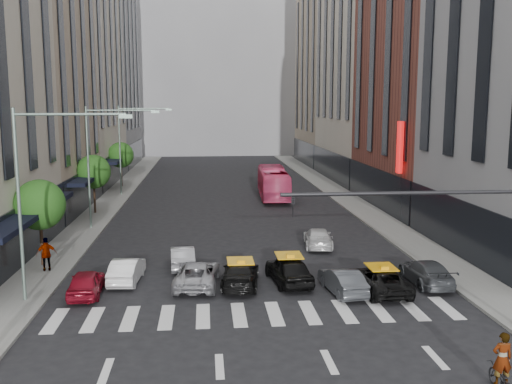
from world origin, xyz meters
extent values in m
plane|color=black|center=(0.00, 0.00, 0.00)|extent=(160.00, 160.00, 0.00)
cube|color=slate|center=(-11.50, 30.00, 0.07)|extent=(3.00, 96.00, 0.15)
cube|color=slate|center=(11.50, 30.00, 0.07)|extent=(3.00, 96.00, 0.15)
cube|color=tan|center=(-17.00, 28.00, 12.00)|extent=(8.00, 16.00, 24.00)
cube|color=beige|center=(-17.00, 46.00, 18.00)|extent=(8.00, 20.00, 36.00)
cube|color=gray|center=(-17.00, 65.00, 15.00)|extent=(8.00, 18.00, 30.00)
cube|color=brown|center=(17.00, 27.00, 13.00)|extent=(8.00, 18.00, 26.00)
cube|color=beige|center=(17.00, 46.00, 20.00)|extent=(8.00, 20.00, 40.00)
cube|color=tan|center=(17.00, 65.00, 14.00)|extent=(8.00, 18.00, 28.00)
cube|color=gray|center=(0.00, 85.00, 18.00)|extent=(30.00, 10.00, 36.00)
cylinder|color=black|center=(-11.80, 10.00, 1.72)|extent=(0.18, 0.18, 3.15)
sphere|color=#1E4B15|center=(-11.80, 10.00, 3.66)|extent=(2.88, 2.88, 2.88)
cylinder|color=black|center=(-11.80, 26.00, 1.72)|extent=(0.18, 0.18, 3.15)
sphere|color=#1E4B15|center=(-11.80, 26.00, 3.66)|extent=(2.88, 2.88, 2.88)
cylinder|color=black|center=(-11.80, 42.00, 1.72)|extent=(0.18, 0.18, 3.15)
sphere|color=#1E4B15|center=(-11.80, 42.00, 3.66)|extent=(2.88, 2.88, 2.88)
cylinder|color=gray|center=(-11.00, 4.00, 4.65)|extent=(0.16, 0.16, 9.00)
cylinder|color=gray|center=(-8.50, 4.00, 8.85)|extent=(5.00, 0.12, 0.12)
cube|color=gray|center=(-6.00, 4.00, 8.75)|extent=(0.60, 0.25, 0.18)
cylinder|color=gray|center=(-11.00, 20.00, 4.65)|extent=(0.16, 0.16, 9.00)
cylinder|color=gray|center=(-8.50, 20.00, 8.85)|extent=(5.00, 0.12, 0.12)
cube|color=gray|center=(-6.00, 20.00, 8.75)|extent=(0.60, 0.25, 0.18)
cylinder|color=gray|center=(-11.00, 36.00, 4.65)|extent=(0.16, 0.16, 9.00)
cylinder|color=gray|center=(-8.50, 36.00, 8.85)|extent=(5.00, 0.12, 0.12)
cube|color=gray|center=(-6.00, 36.00, 8.75)|extent=(0.60, 0.25, 0.18)
cylinder|color=black|center=(5.50, -1.00, 5.80)|extent=(10.00, 0.16, 0.16)
imported|color=black|center=(1.00, -1.00, 5.30)|extent=(0.13, 0.16, 0.80)
cube|color=red|center=(12.60, 20.00, 6.00)|extent=(0.30, 0.70, 4.00)
imported|color=maroon|center=(-8.30, 4.81, 0.64)|extent=(1.63, 3.81, 1.28)
imported|color=white|center=(-6.61, 6.82, 0.64)|extent=(1.63, 4.00, 1.29)
imported|color=#A2A3A8|center=(-2.90, 5.77, 0.64)|extent=(2.53, 4.78, 1.28)
imported|color=black|center=(-0.67, 5.58, 0.65)|extent=(2.34, 4.69, 1.31)
imported|color=black|center=(1.88, 5.78, 0.74)|extent=(2.34, 4.56, 1.48)
imported|color=#3A3D42|center=(4.30, 4.01, 0.63)|extent=(1.84, 3.97, 1.26)
imported|color=black|center=(6.26, 4.02, 0.63)|extent=(2.22, 4.59, 1.26)
imported|color=#3C3F43|center=(9.00, 5.00, 0.64)|extent=(1.81, 4.41, 1.28)
imported|color=#A9A9AE|center=(-3.78, 9.22, 0.63)|extent=(1.59, 3.89, 1.25)
imported|color=silver|center=(4.92, 13.25, 0.62)|extent=(2.24, 4.46, 1.24)
imported|color=#E54374|center=(4.36, 33.21, 1.53)|extent=(3.04, 11.05, 3.05)
imported|color=black|center=(7.09, -6.15, 0.45)|extent=(0.66, 1.72, 0.89)
imported|color=gray|center=(7.09, -6.15, 1.79)|extent=(0.67, 0.46, 1.80)
imported|color=gray|center=(-11.23, 8.77, 1.09)|extent=(1.19, 0.75, 1.88)
camera|label=1|loc=(-2.43, -22.77, 9.31)|focal=40.00mm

